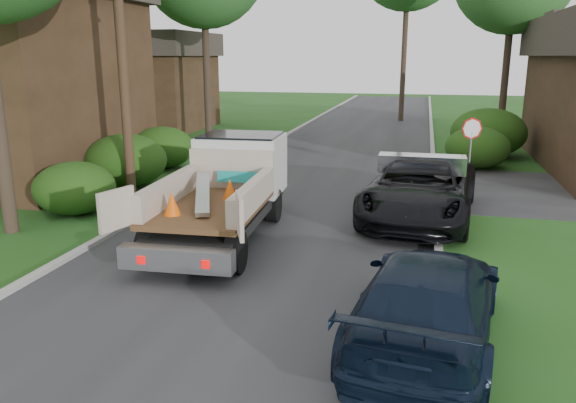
% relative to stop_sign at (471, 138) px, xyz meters
% --- Properties ---
extents(ground, '(120.00, 120.00, 0.00)m').
position_rel_stop_sign_xyz_m(ground, '(-5.20, -9.00, -1.78)').
color(ground, '#214B15').
rests_on(ground, ground).
extents(road, '(8.00, 90.00, 0.02)m').
position_rel_stop_sign_xyz_m(road, '(-5.20, 1.00, -1.77)').
color(road, '#28282B').
rests_on(road, ground).
extents(curb_left, '(0.20, 90.00, 0.12)m').
position_rel_stop_sign_xyz_m(curb_left, '(-9.30, 1.00, -1.72)').
color(curb_left, '#9E9E99').
rests_on(curb_left, ground).
extents(curb_right, '(0.20, 90.00, 0.12)m').
position_rel_stop_sign_xyz_m(curb_right, '(-1.10, 1.00, -1.72)').
color(curb_right, '#9E9E99').
rests_on(curb_right, ground).
extents(stop_sign, '(0.71, 0.32, 2.48)m').
position_rel_stop_sign_xyz_m(stop_sign, '(0.00, 0.00, 0.00)').
color(stop_sign, slate).
rests_on(stop_sign, ground).
extents(utility_pole, '(2.42, 1.25, 10.00)m').
position_rel_stop_sign_xyz_m(utility_pole, '(-10.68, -4.02, 3.40)').
color(utility_pole, '#382619').
rests_on(utility_pole, ground).
extents(house_left_far, '(7.56, 7.56, 6.00)m').
position_rel_stop_sign_xyz_m(house_left_far, '(-18.70, 13.00, 1.27)').
color(house_left_far, '#342415').
rests_on(house_left_far, ground).
extents(hedge_left_a, '(2.34, 2.34, 1.53)m').
position_rel_stop_sign_xyz_m(hedge_left_a, '(-11.40, -6.00, -1.01)').
color(hedge_left_a, '#1A3C0D').
rests_on(hedge_left_a, ground).
extents(hedge_left_b, '(2.86, 2.86, 1.87)m').
position_rel_stop_sign_xyz_m(hedge_left_b, '(-11.70, -2.50, -0.84)').
color(hedge_left_b, '#1A3C0D').
rests_on(hedge_left_b, ground).
extents(hedge_left_c, '(2.60, 2.60, 1.70)m').
position_rel_stop_sign_xyz_m(hedge_left_c, '(-12.00, 1.00, -0.93)').
color(hedge_left_c, '#1A3C0D').
rests_on(hedge_left_c, ground).
extents(hedge_right_a, '(2.60, 2.60, 1.70)m').
position_rel_stop_sign_xyz_m(hedge_right_a, '(0.60, 4.00, -0.93)').
color(hedge_right_a, '#1A3C0D').
rests_on(hedge_right_a, ground).
extents(hedge_right_b, '(3.38, 3.38, 2.21)m').
position_rel_stop_sign_xyz_m(hedge_right_b, '(1.30, 7.00, -0.67)').
color(hedge_right_b, '#1A3C0D').
rests_on(hedge_right_b, ground).
extents(flatbed_truck, '(2.96, 6.44, 2.39)m').
position_rel_stop_sign_xyz_m(flatbed_truck, '(-6.47, -6.38, -0.48)').
color(flatbed_truck, black).
rests_on(flatbed_truck, ground).
extents(black_pickup, '(3.48, 6.44, 1.72)m').
position_rel_stop_sign_xyz_m(black_pickup, '(-1.60, -4.18, -0.92)').
color(black_pickup, black).
rests_on(black_pickup, ground).
extents(navy_suv, '(2.73, 5.38, 1.50)m').
position_rel_stop_sign_xyz_m(navy_suv, '(-1.40, -11.50, -1.03)').
color(navy_suv, black).
rests_on(navy_suv, ground).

